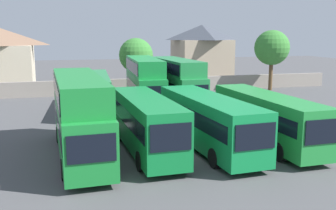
% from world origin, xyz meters
% --- Properties ---
extents(ground, '(140.00, 140.00, 0.00)m').
position_xyz_m(ground, '(0.00, 18.00, 0.00)').
color(ground, '#4C4C4F').
extents(depot_boundary_wall, '(56.00, 0.50, 1.80)m').
position_xyz_m(depot_boundary_wall, '(0.00, 24.28, 0.90)').
color(depot_boundary_wall, gray).
rests_on(depot_boundary_wall, ground).
extents(bus_1, '(2.97, 11.75, 4.83)m').
position_xyz_m(bus_1, '(-6.13, 0.30, 2.73)').
color(bus_1, '#1A8333').
rests_on(bus_1, ground).
extents(bus_2, '(2.72, 10.25, 3.46)m').
position_xyz_m(bus_2, '(-2.20, -0.02, 1.97)').
color(bus_2, '#117E37').
rests_on(bus_2, ground).
extents(bus_3, '(3.28, 11.55, 3.34)m').
position_xyz_m(bus_3, '(1.76, -0.13, 1.91)').
color(bus_3, '#128740').
rests_on(bus_3, ground).
extents(bus_4, '(2.73, 11.33, 3.31)m').
position_xyz_m(bus_4, '(5.88, -0.15, 1.89)').
color(bus_4, '#228C39').
rests_on(bus_4, ground).
extents(bus_5, '(3.39, 11.77, 3.41)m').
position_xyz_m(bus_5, '(-4.10, 14.04, 1.95)').
color(bus_5, '#228342').
rests_on(bus_5, ground).
extents(bus_6, '(3.14, 10.82, 4.89)m').
position_xyz_m(bus_6, '(0.72, 14.27, 2.76)').
color(bus_6, '#198A3B').
rests_on(bus_6, ground).
extents(bus_7, '(2.96, 10.70, 4.73)m').
position_xyz_m(bus_7, '(4.04, 14.50, 2.67)').
color(bus_7, '#228341').
rests_on(bus_7, ground).
extents(house_terrace_centre, '(8.17, 7.86, 8.49)m').
position_xyz_m(house_terrace_centre, '(13.94, 34.51, 4.33)').
color(house_terrace_centre, tan).
rests_on(house_terrace_centre, ground).
extents(tree_left_of_lot, '(4.34, 4.34, 6.65)m').
position_xyz_m(tree_left_of_lot, '(2.26, 26.78, 4.45)').
color(tree_left_of_lot, brown).
rests_on(tree_left_of_lot, ground).
extents(tree_behind_wall, '(4.43, 4.43, 7.65)m').
position_xyz_m(tree_behind_wall, '(18.95, 22.28, 5.40)').
color(tree_behind_wall, brown).
rests_on(tree_behind_wall, ground).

